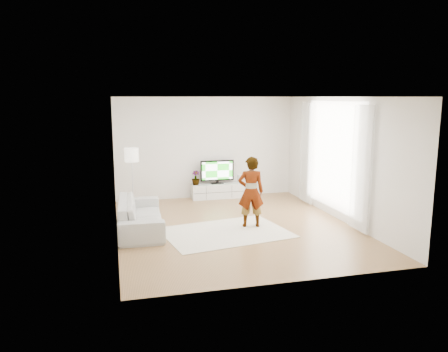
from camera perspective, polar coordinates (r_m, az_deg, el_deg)
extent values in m
plane|color=#A5784A|center=(9.61, 1.43, -6.64)|extent=(6.00, 6.00, 0.00)
plane|color=white|center=(9.19, 1.51, 10.31)|extent=(6.00, 6.00, 0.00)
cube|color=silver|center=(8.95, -14.13, 1.00)|extent=(0.02, 6.00, 2.80)
cube|color=silver|center=(10.26, 15.04, 2.12)|extent=(0.02, 6.00, 2.80)
cube|color=silver|center=(12.18, -2.39, 3.71)|extent=(5.00, 0.02, 2.80)
cube|color=silver|center=(6.51, 8.70, -2.23)|extent=(5.00, 0.02, 2.80)
cube|color=white|center=(10.50, 14.16, 2.61)|extent=(0.01, 2.60, 2.50)
cube|color=white|center=(9.36, 17.47, 0.93)|extent=(0.04, 0.70, 2.60)
cube|color=white|center=(11.63, 10.75, 2.97)|extent=(0.04, 0.70, 2.60)
cube|color=silver|center=(12.21, -0.86, -1.96)|extent=(1.45, 0.41, 0.41)
cube|color=black|center=(12.02, -0.63, -2.16)|extent=(1.41, 0.00, 0.01)
cube|color=black|center=(11.94, -2.32, -2.25)|extent=(0.01, 0.00, 0.36)
cube|color=black|center=(12.10, 1.04, -2.07)|extent=(0.01, 0.00, 0.36)
cube|color=black|center=(12.20, -0.90, -0.95)|extent=(0.34, 0.19, 0.02)
cube|color=black|center=(12.19, -0.90, -0.76)|extent=(0.07, 0.04, 0.07)
cube|color=black|center=(12.13, -0.90, 0.72)|extent=(0.94, 0.05, 0.57)
cube|color=green|center=(12.10, -0.87, 0.70)|extent=(0.86, 0.01, 0.49)
cube|color=white|center=(12.31, 2.01, -0.35)|extent=(0.08, 0.17, 0.23)
cube|color=#4CB2FF|center=(12.22, 2.12, -0.33)|extent=(0.01, 0.00, 0.12)
imported|color=#3F7238|center=(12.01, -3.73, -0.24)|extent=(0.28, 0.28, 0.39)
cube|color=beige|center=(9.19, 0.20, -7.38)|extent=(2.78, 2.21, 0.01)
imported|color=#334772|center=(9.42, 3.53, -2.07)|extent=(0.62, 0.47, 1.54)
imported|color=beige|center=(9.46, -10.86, -4.98)|extent=(0.99, 2.32, 0.67)
cylinder|color=silver|center=(11.29, -11.72, -4.21)|extent=(0.27, 0.27, 0.02)
cylinder|color=silver|center=(11.16, -11.83, -1.18)|extent=(0.03, 0.03, 1.20)
cylinder|color=white|center=(11.03, -11.98, 2.72)|extent=(0.34, 0.34, 0.34)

